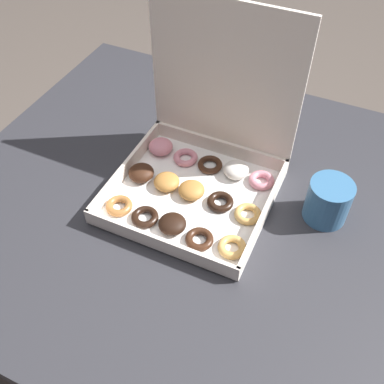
{
  "coord_description": "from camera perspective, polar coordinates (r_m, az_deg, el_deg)",
  "views": [
    {
      "loc": [
        0.25,
        -0.6,
        1.44
      ],
      "look_at": [
        -0.03,
        -0.0,
        0.73
      ],
      "focal_mm": 42.0,
      "sensor_mm": 36.0,
      "label": 1
    }
  ],
  "objects": [
    {
      "name": "ground_plane",
      "position": [
        1.58,
        0.95,
        -18.36
      ],
      "size": [
        8.0,
        8.0,
        0.0
      ],
      "primitive_type": "plane",
      "color": "#564C44"
    },
    {
      "name": "dining_table",
      "position": [
        1.04,
        1.37,
        -4.32
      ],
      "size": [
        1.12,
        0.96,
        0.71
      ],
      "color": "#2D2D33",
      "rests_on": "ground_plane"
    },
    {
      "name": "donut_box",
      "position": [
        0.96,
        1.06,
        4.33
      ],
      "size": [
        0.33,
        0.33,
        0.37
      ],
      "color": "white",
      "rests_on": "dining_table"
    },
    {
      "name": "coffee_mug",
      "position": [
        0.95,
        16.92,
        -1.04
      ],
      "size": [
        0.09,
        0.09,
        0.09
      ],
      "color": "teal",
      "rests_on": "dining_table"
    }
  ]
}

